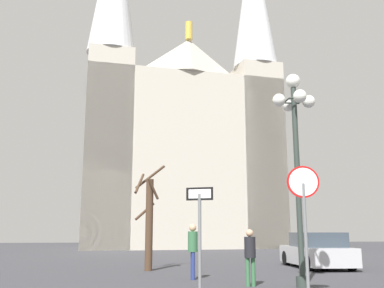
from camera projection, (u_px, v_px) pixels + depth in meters
name	position (u px, v px, depth m)	size (l,w,h in m)	color
cathedral	(180.00, 139.00, 44.02)	(19.84, 13.64, 34.94)	#BCB5A5
stop_sign	(304.00, 204.00, 10.29)	(0.76, 0.21, 3.06)	slate
one_way_arrow_sign	(200.00, 231.00, 8.97)	(0.54, 0.27, 2.41)	slate
street_lamp	(296.00, 135.00, 12.78)	(1.31, 1.31, 6.18)	#2D3833
bare_tree	(149.00, 219.00, 17.47)	(1.31, 1.08, 4.30)	#473323
parked_car_near_silver	(316.00, 251.00, 18.50)	(2.15, 4.59, 1.47)	#B7B7BC
pedestrian_walking	(250.00, 252.00, 12.29)	(0.32, 0.32, 1.57)	#33663F
pedestrian_standing	(193.00, 246.00, 14.07)	(0.32, 0.32, 1.75)	navy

